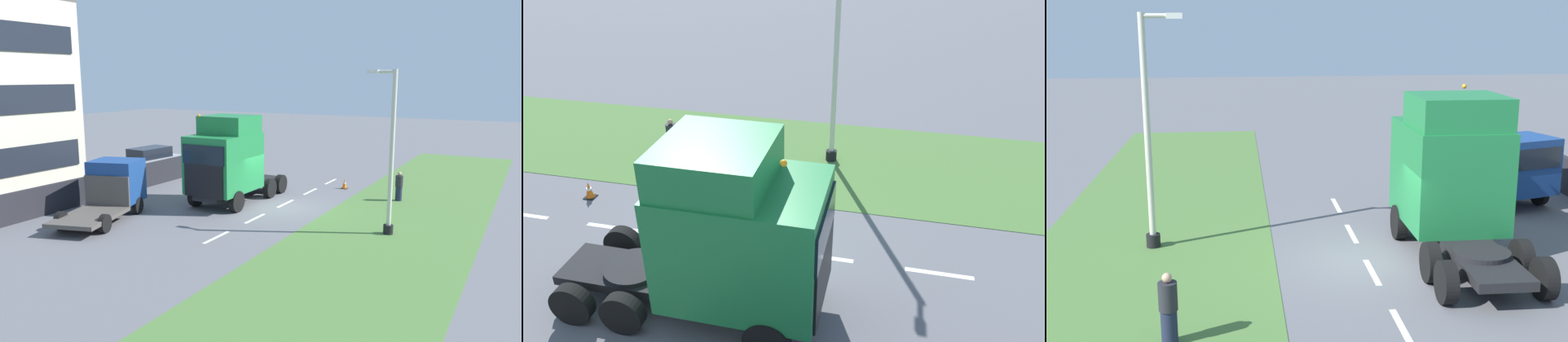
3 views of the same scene
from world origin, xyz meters
TOP-DOWN VIEW (x-y plane):
  - ground_plane at (0.00, 0.00)m, footprint 120.00×120.00m
  - grass_verge at (-6.00, 0.00)m, footprint 7.00×44.00m
  - lane_markings at (0.00, -0.70)m, footprint 0.16×14.60m
  - boundary_wall at (9.00, 0.00)m, footprint 0.25×24.00m
  - lorry_cab at (2.55, 0.83)m, footprint 2.74×6.55m
  - flatbed_truck at (6.17, 5.17)m, footprint 3.60×5.60m
  - parked_car at (10.79, -2.68)m, footprint 2.20×4.89m
  - lamp_post at (-5.93, 1.90)m, footprint 1.32×0.41m
  - pedestrian at (-4.94, -4.11)m, footprint 0.39×0.39m
  - traffic_cone_lead at (-1.43, -5.58)m, footprint 0.36×0.36m

SIDE VIEW (x-z plane):
  - ground_plane at x=0.00m, z-range 0.00..0.00m
  - lane_markings at x=0.00m, z-range 0.00..0.00m
  - grass_verge at x=-6.00m, z-range 0.00..0.01m
  - traffic_cone_lead at x=-1.43m, z-range -0.01..0.57m
  - boundary_wall at x=9.00m, z-range 0.00..1.39m
  - pedestrian at x=-4.94m, z-range -0.02..1.53m
  - parked_car at x=10.79m, z-range -0.02..1.94m
  - flatbed_truck at x=6.17m, z-range 0.07..2.63m
  - lorry_cab at x=2.55m, z-range -0.06..4.60m
  - lamp_post at x=-5.93m, z-range -0.35..6.37m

